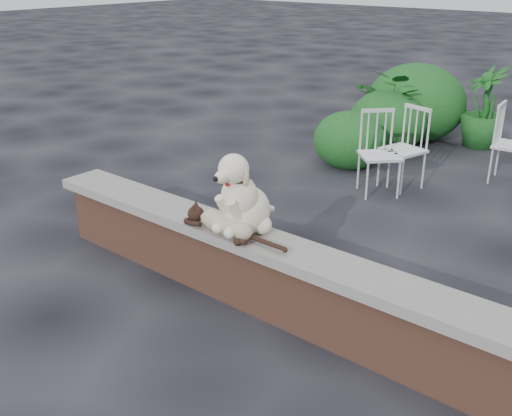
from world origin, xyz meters
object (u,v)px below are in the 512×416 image
Objects in this scene: chair_a at (380,154)px; cat at (226,223)px; potted_plant_b at (484,107)px; potted_plant_a at (391,107)px; dog at (247,191)px; chair_b at (403,149)px.

cat is at bearing -130.58° from chair_a.
potted_plant_b reaches higher than cat.
dog is at bearing -75.30° from potted_plant_a.
potted_plant_b is (0.10, 2.25, 0.10)m from chair_b.
cat is 1.01× the size of potted_plant_a.
potted_plant_b is at bearing 94.19° from cat.
dog is 0.56× the size of potted_plant_b.
potted_plant_a is 1.29m from potted_plant_b.
cat is 2.86m from chair_a.
potted_plant_b is at bearing 33.93° from potted_plant_a.
dog is 0.59× the size of potted_plant_a.
cat is 5.44m from potted_plant_b.
chair_a is (-0.10, -0.36, 0.00)m from chair_b.
chair_b is 1.81m from potted_plant_a.
chair_a is (-0.26, 2.84, -0.20)m from cat.
cat is at bearing -89.46° from potted_plant_b.
cat is 4.86m from potted_plant_a.
potted_plant_b is (-0.05, 5.44, -0.10)m from cat.
dog is 5.30m from potted_plant_b.
chair_b reaches higher than cat.
dog is at bearing -128.60° from chair_a.
chair_b is at bearing -92.63° from potted_plant_b.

